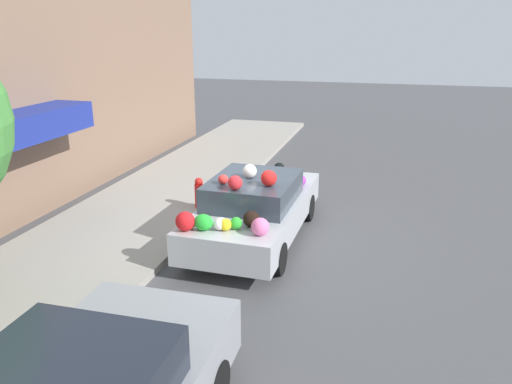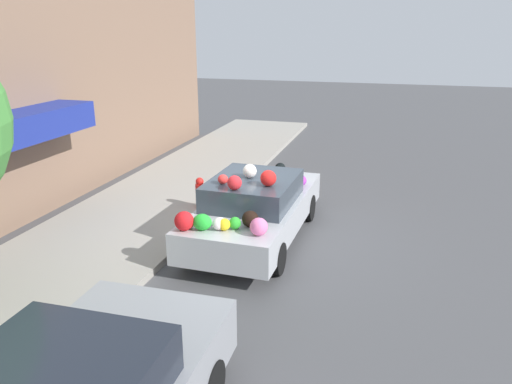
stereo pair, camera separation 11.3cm
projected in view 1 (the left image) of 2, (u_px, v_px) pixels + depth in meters
ground_plane at (250, 238)px, 9.97m from camera, size 60.00×60.00×0.00m
sidewalk_curb at (129, 221)px, 10.64m from camera, size 24.00×3.20×0.13m
building_facade at (23, 100)px, 10.39m from camera, size 18.00×1.20×5.16m
fire_hydrant at (199, 193)px, 11.16m from camera, size 0.20×0.20×0.70m
art_car at (255, 207)px, 9.66m from camera, size 4.25×1.84×1.60m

